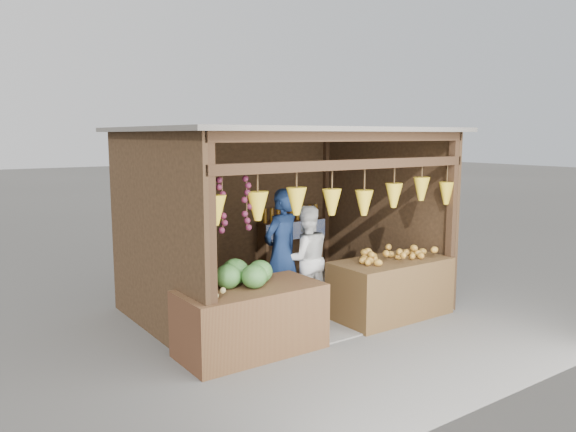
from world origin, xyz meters
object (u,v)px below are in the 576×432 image
(counter_right, at_px, (391,288))
(vendor_seated, at_px, (169,270))
(counter_left, at_px, (251,320))
(man_standing, at_px, (282,252))
(woman_standing, at_px, (306,259))

(counter_right, xyz_separation_m, vendor_seated, (-2.77, 1.32, 0.39))
(counter_left, height_order, man_standing, man_standing)
(vendor_seated, bearing_deg, counter_right, 176.88)
(man_standing, relative_size, vendor_seated, 1.90)
(counter_left, height_order, woman_standing, woman_standing)
(woman_standing, height_order, vendor_seated, woman_standing)
(counter_right, bearing_deg, vendor_seated, 154.54)
(counter_right, distance_m, woman_standing, 1.28)
(woman_standing, bearing_deg, man_standing, 0.65)
(counter_right, bearing_deg, woman_standing, 133.36)
(counter_left, xyz_separation_m, man_standing, (1.12, 0.99, 0.51))
(counter_right, distance_m, vendor_seated, 3.09)
(counter_left, relative_size, vendor_seated, 1.79)
(counter_left, height_order, counter_right, counter_right)
(counter_left, bearing_deg, counter_right, 0.09)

